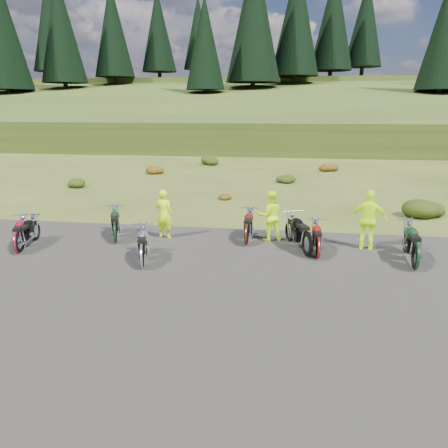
% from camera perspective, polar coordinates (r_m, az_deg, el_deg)
% --- Properties ---
extents(ground, '(300.00, 300.00, 0.00)m').
position_cam_1_polar(ground, '(12.50, -4.58, -5.51)').
color(ground, '#384717').
rests_on(ground, ground).
extents(gravel_pad, '(20.00, 12.00, 0.04)m').
position_cam_1_polar(gravel_pad, '(10.71, -7.00, -9.22)').
color(gravel_pad, black).
rests_on(gravel_pad, ground).
extents(hill_slope, '(300.00, 45.97, 9.37)m').
position_cam_1_polar(hill_slope, '(61.61, 6.03, 10.96)').
color(hill_slope, '#2F4216').
rests_on(hill_slope, ground).
extents(hill_plateau, '(300.00, 90.00, 9.17)m').
position_cam_1_polar(hill_plateau, '(121.50, 7.36, 12.94)').
color(hill_plateau, '#2F4216').
rests_on(hill_plateau, ground).
extents(conifer_14, '(5.28, 5.28, 14.00)m').
position_cam_1_polar(conifer_14, '(98.26, -26.61, 20.75)').
color(conifer_14, black).
rests_on(conifer_14, ground).
extents(conifer_15, '(7.92, 7.92, 20.00)m').
position_cam_1_polar(conifer_15, '(100.80, -21.74, 23.15)').
color(conifer_15, black).
rests_on(conifer_15, ground).
extents(conifer_16, '(7.48, 7.48, 19.00)m').
position_cam_1_polar(conifer_16, '(75.82, -27.11, 21.85)').
color(conifer_16, black).
rests_on(conifer_16, ground).
extents(conifer_17, '(7.04, 7.04, 18.00)m').
position_cam_1_polar(conifer_17, '(78.01, -20.56, 22.78)').
color(conifer_17, black).
rests_on(conifer_17, ground).
extents(conifer_18, '(6.60, 6.60, 17.00)m').
position_cam_1_polar(conifer_18, '(81.03, -14.36, 23.41)').
color(conifer_18, black).
rests_on(conifer_18, ground).
extents(conifer_19, '(6.16, 6.16, 16.00)m').
position_cam_1_polar(conifer_19, '(84.81, -8.62, 23.77)').
color(conifer_19, black).
rests_on(conifer_19, ground).
extents(conifer_20, '(5.72, 5.72, 15.00)m').
position_cam_1_polar(conifer_20, '(89.17, -3.38, 23.66)').
color(conifer_20, black).
rests_on(conifer_20, ground).
extents(conifer_21, '(5.28, 5.28, 14.00)m').
position_cam_1_polar(conifer_21, '(63.02, -2.51, 22.57)').
color(conifer_21, black).
rests_on(conifer_21, ground).
extents(conifer_22, '(7.92, 7.92, 20.00)m').
position_cam_1_polar(conifer_22, '(68.75, 3.94, 25.47)').
color(conifer_22, black).
rests_on(conifer_22, ground).
extents(conifer_23, '(7.48, 7.48, 19.00)m').
position_cam_1_polar(conifer_23, '(74.54, 9.45, 25.05)').
color(conifer_23, black).
rests_on(conifer_23, ground).
extents(conifer_24, '(7.04, 7.04, 18.00)m').
position_cam_1_polar(conifer_24, '(80.82, 14.09, 24.53)').
color(conifer_24, black).
rests_on(conifer_24, ground).
extents(conifer_25, '(6.60, 6.60, 17.00)m').
position_cam_1_polar(conifer_25, '(87.44, 18.00, 23.85)').
color(conifer_25, black).
rests_on(conifer_25, ground).
extents(conifer_26, '(6.16, 6.16, 16.00)m').
position_cam_1_polar(conifer_26, '(63.74, 27.10, 21.69)').
color(conifer_26, black).
rests_on(conifer_26, ground).
extents(shrub_1, '(1.03, 1.03, 0.61)m').
position_cam_1_polar(shrub_1, '(25.90, -18.85, 5.23)').
color(shrub_1, black).
rests_on(shrub_1, ground).
extents(shrub_2, '(1.30, 1.30, 0.77)m').
position_cam_1_polar(shrub_2, '(29.64, -9.17, 7.16)').
color(shrub_2, '#672D0C').
rests_on(shrub_2, ground).
extents(shrub_3, '(1.56, 1.56, 0.92)m').
position_cam_1_polar(shrub_3, '(34.05, -1.77, 8.49)').
color(shrub_3, black).
rests_on(shrub_3, ground).
extents(shrub_4, '(0.77, 0.77, 0.45)m').
position_cam_1_polar(shrub_4, '(21.23, -0.10, 3.81)').
color(shrub_4, '#672D0C').
rests_on(shrub_4, ground).
extents(shrub_5, '(1.03, 1.03, 0.61)m').
position_cam_1_polar(shrub_5, '(26.21, 7.96, 6.01)').
color(shrub_5, black).
rests_on(shrub_5, ground).
extents(shrub_6, '(1.30, 1.30, 0.77)m').
position_cam_1_polar(shrub_6, '(31.56, 13.41, 7.42)').
color(shrub_6, '#672D0C').
rests_on(shrub_6, ground).
extents(shrub_7, '(1.56, 1.56, 0.92)m').
position_cam_1_polar(shrub_7, '(19.72, 24.78, 2.21)').
color(shrub_7, black).
rests_on(shrub_7, ground).
extents(motorcycle_0, '(0.93, 1.96, 0.98)m').
position_cam_1_polar(motorcycle_0, '(14.95, -24.99, -3.44)').
color(motorcycle_0, black).
rests_on(motorcycle_0, ground).
extents(motorcycle_1, '(1.32, 2.01, 1.00)m').
position_cam_1_polar(motorcycle_1, '(14.86, -25.27, -3.58)').
color(motorcycle_1, maroon).
rests_on(motorcycle_1, ground).
extents(motorcycle_2, '(1.35, 2.12, 1.05)m').
position_cam_1_polar(motorcycle_2, '(14.89, -13.94, -2.51)').
color(motorcycle_2, black).
rests_on(motorcycle_2, ground).
extents(motorcycle_3, '(1.17, 2.06, 1.02)m').
position_cam_1_polar(motorcycle_3, '(12.47, -10.60, -5.79)').
color(motorcycle_3, silver).
rests_on(motorcycle_3, ground).
extents(motorcycle_4, '(0.66, 1.97, 1.03)m').
position_cam_1_polar(motorcycle_4, '(14.26, 2.95, -2.85)').
color(motorcycle_4, '#4E180D').
rests_on(motorcycle_4, ground).
extents(motorcycle_5, '(1.45, 2.31, 1.15)m').
position_cam_1_polar(motorcycle_5, '(13.43, 10.70, -4.25)').
color(motorcycle_5, black).
rests_on(motorcycle_5, ground).
extents(motorcycle_6, '(0.67, 1.88, 0.97)m').
position_cam_1_polar(motorcycle_6, '(13.28, 12.10, -4.56)').
color(motorcycle_6, '#9E100B').
rests_on(motorcycle_6, ground).
extents(motorcycle_7, '(0.90, 2.25, 1.15)m').
position_cam_1_polar(motorcycle_7, '(13.24, 23.56, -5.58)').
color(motorcycle_7, black).
rests_on(motorcycle_7, ground).
extents(person_middle, '(0.66, 0.48, 1.67)m').
position_cam_1_polar(person_middle, '(14.94, -7.83, 1.20)').
color(person_middle, '#CFFF0D').
rests_on(person_middle, ground).
extents(person_right_a, '(0.96, 0.83, 1.69)m').
position_cam_1_polar(person_right_a, '(14.61, 6.04, 0.97)').
color(person_right_a, '#CFFF0D').
rests_on(person_right_a, ground).
extents(person_right_b, '(1.19, 0.71, 1.89)m').
position_cam_1_polar(person_right_b, '(14.32, 18.38, 0.40)').
color(person_right_b, '#CFFF0D').
rests_on(person_right_b, ground).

